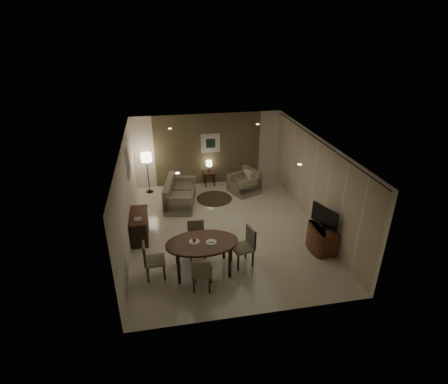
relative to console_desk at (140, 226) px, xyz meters
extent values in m
cube|color=beige|center=(2.49, 0.00, -0.38)|extent=(5.50, 7.00, 0.00)
cube|color=white|center=(2.49, 0.00, 2.33)|extent=(5.50, 7.00, 0.00)
cube|color=#6E6344|center=(2.49, 3.50, 0.98)|extent=(5.50, 0.00, 2.70)
cube|color=silver|center=(-0.26, 0.00, 0.98)|extent=(0.00, 7.00, 2.70)
cube|color=silver|center=(5.24, 0.00, 0.98)|extent=(0.00, 7.00, 2.70)
cube|color=#6E6344|center=(2.49, 3.48, 0.98)|extent=(3.96, 0.03, 2.70)
cylinder|color=black|center=(5.17, 0.00, 2.27)|extent=(0.03, 6.80, 0.03)
cube|color=silver|center=(2.59, 3.46, 1.23)|extent=(0.72, 0.03, 0.72)
cube|color=black|center=(2.59, 3.44, 1.23)|extent=(0.34, 0.01, 0.34)
cube|color=silver|center=(-0.23, 1.20, 1.48)|extent=(0.03, 0.60, 0.80)
cube|color=gray|center=(-0.21, 1.20, 1.48)|extent=(0.01, 0.46, 0.64)
cylinder|color=white|center=(1.09, -1.80, 2.31)|extent=(0.10, 0.10, 0.01)
cylinder|color=white|center=(3.89, -1.80, 2.31)|extent=(0.10, 0.10, 0.01)
cylinder|color=white|center=(1.09, 1.80, 2.31)|extent=(0.10, 0.10, 0.01)
cylinder|color=white|center=(3.89, 1.80, 2.31)|extent=(0.10, 0.10, 0.01)
cylinder|color=white|center=(1.39, -1.76, 0.47)|extent=(0.26, 0.26, 0.02)
cylinder|color=white|center=(1.79, -1.86, 0.47)|extent=(0.26, 0.26, 0.02)
sphere|color=red|center=(1.39, -1.76, 0.52)|extent=(0.09, 0.09, 0.09)
cube|color=white|center=(1.79, -1.86, 0.49)|extent=(0.12, 0.08, 0.03)
cylinder|color=#3C3721|center=(2.49, 2.06, -0.37)|extent=(1.25, 1.25, 0.01)
camera|label=1|loc=(0.81, -8.85, 5.25)|focal=28.00mm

